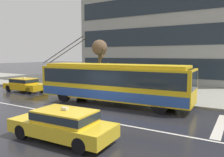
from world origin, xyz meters
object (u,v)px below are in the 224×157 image
object	(u,v)px
taxi_oncoming_near	(63,123)
pedestrian_at_shelter	(108,75)
pedestrian_waiting_by_pole	(116,76)
street_tree_bare	(100,49)
pedestrian_walking_past	(137,78)
pedestrian_approaching_curb	(95,74)
trolleybus	(113,82)
bus_shelter	(131,73)
taxi_queued_behind_bus	(25,84)

from	to	relation	value
taxi_oncoming_near	pedestrian_at_shelter	world-z (taller)	pedestrian_at_shelter
pedestrian_waiting_by_pole	street_tree_bare	size ratio (longest dim) A/B	0.41
taxi_oncoming_near	pedestrian_walking_past	xyz separation A→B (m)	(-0.80, 9.21, 1.02)
pedestrian_approaching_curb	pedestrian_waiting_by_pole	xyz separation A→B (m)	(2.49, -0.36, -0.01)
trolleybus	pedestrian_approaching_curb	size ratio (longest dim) A/B	6.26
pedestrian_approaching_curb	pedestrian_waiting_by_pole	distance (m)	2.52
bus_shelter	pedestrian_approaching_curb	bearing A→B (deg)	174.28
pedestrian_at_shelter	trolleybus	bearing A→B (deg)	-54.03
trolleybus	pedestrian_at_shelter	xyz separation A→B (m)	(-2.75, 3.79, 0.13)
pedestrian_walking_past	pedestrian_approaching_curb	bearing A→B (deg)	164.18
bus_shelter	taxi_oncoming_near	bearing A→B (deg)	-79.61
pedestrian_waiting_by_pole	taxi_oncoming_near	bearing A→B (deg)	-71.92
taxi_queued_behind_bus	bus_shelter	xyz separation A→B (m)	(9.93, 2.91, 1.31)
taxi_queued_behind_bus	pedestrian_waiting_by_pole	distance (m)	9.00
pedestrian_walking_past	taxi_queued_behind_bus	bearing A→B (deg)	-170.34
pedestrian_approaching_curb	pedestrian_walking_past	xyz separation A→B (m)	(5.05, -1.43, 0.02)
taxi_oncoming_near	taxi_queued_behind_bus	bearing A→B (deg)	148.15
pedestrian_walking_past	pedestrian_waiting_by_pole	size ratio (longest dim) A/B	0.97
taxi_oncoming_near	street_tree_bare	world-z (taller)	street_tree_bare
pedestrian_at_shelter	pedestrian_waiting_by_pole	world-z (taller)	pedestrian_waiting_by_pole
bus_shelter	pedestrian_waiting_by_pole	xyz separation A→B (m)	(-1.48, 0.04, -0.31)
pedestrian_walking_past	street_tree_bare	size ratio (longest dim) A/B	0.40
taxi_queued_behind_bus	pedestrian_approaching_curb	bearing A→B (deg)	29.03
pedestrian_walking_past	street_tree_bare	world-z (taller)	street_tree_bare
bus_shelter	street_tree_bare	world-z (taller)	street_tree_bare
bus_shelter	pedestrian_at_shelter	bearing A→B (deg)	168.21
pedestrian_at_shelter	pedestrian_walking_past	size ratio (longest dim) A/B	0.98
pedestrian_walking_past	pedestrian_waiting_by_pole	xyz separation A→B (m)	(-2.56, 1.07, -0.03)
street_tree_bare	pedestrian_walking_past	bearing A→B (deg)	-21.61
trolleybus	taxi_queued_behind_bus	size ratio (longest dim) A/B	2.82
pedestrian_at_shelter	street_tree_bare	distance (m)	2.61
taxi_queued_behind_bus	pedestrian_walking_past	size ratio (longest dim) A/B	2.19
taxi_queued_behind_bus	pedestrian_walking_past	xyz separation A→B (m)	(11.01, 1.87, 1.02)
pedestrian_at_shelter	pedestrian_approaching_curb	bearing A→B (deg)	-173.98
pedestrian_approaching_curb	street_tree_bare	bearing A→B (deg)	64.43
pedestrian_approaching_curb	pedestrian_waiting_by_pole	world-z (taller)	pedestrian_waiting_by_pole
pedestrian_at_shelter	taxi_oncoming_near	bearing A→B (deg)	-67.44
street_tree_bare	pedestrian_at_shelter	bearing A→B (deg)	-16.31
trolleybus	street_tree_bare	size ratio (longest dim) A/B	2.49
taxi_queued_behind_bus	street_tree_bare	size ratio (longest dim) A/B	0.88
street_tree_bare	taxi_queued_behind_bus	bearing A→B (deg)	-148.54
pedestrian_approaching_curb	taxi_queued_behind_bus	bearing A→B (deg)	-150.97
trolleybus	pedestrian_waiting_by_pole	bearing A→B (deg)	116.35
pedestrian_at_shelter	bus_shelter	bearing A→B (deg)	-11.79
trolleybus	bus_shelter	xyz separation A→B (m)	(-0.15, 3.25, 0.43)
pedestrian_walking_past	taxi_oncoming_near	bearing A→B (deg)	-85.04
trolleybus	street_tree_bare	world-z (taller)	street_tree_bare
taxi_oncoming_near	pedestrian_walking_past	distance (m)	9.30
pedestrian_walking_past	pedestrian_waiting_by_pole	bearing A→B (deg)	157.23
pedestrian_waiting_by_pole	street_tree_bare	distance (m)	3.36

